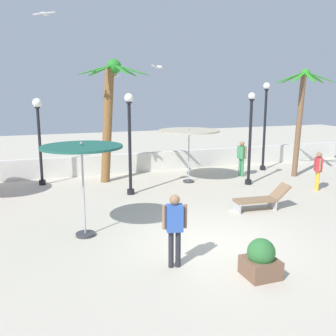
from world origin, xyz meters
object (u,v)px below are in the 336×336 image
at_px(lounge_chair_0, 262,198).
at_px(guest_0, 242,155).
at_px(guest_2, 318,168).
at_px(guest_1, 175,224).
at_px(patio_umbrella_1, 189,133).
at_px(lamp_post_1, 39,130).
at_px(seagull_0, 158,67).
at_px(seagull_2, 115,76).
at_px(seagull_1, 45,14).
at_px(patio_umbrella_0, 82,154).
at_px(palm_tree_1, 110,106).
at_px(lamp_post_3, 265,120).
at_px(planter, 261,260).
at_px(lamp_post_0, 250,136).
at_px(lamp_post_2, 130,136).
at_px(palm_tree_0, 301,107).

bearing_deg(lounge_chair_0, guest_0, 67.27).
bearing_deg(lounge_chair_0, guest_2, 22.40).
bearing_deg(guest_1, lounge_chair_0, 35.08).
distance_m(patio_umbrella_1, lamp_post_1, 6.25).
relative_size(lamp_post_1, guest_1, 2.14).
distance_m(seagull_0, seagull_2, 3.16).
relative_size(lounge_chair_0, seagull_1, 2.42).
bearing_deg(seagull_0, lounge_chair_0, -82.62).
bearing_deg(lounge_chair_0, patio_umbrella_1, 99.82).
xyz_separation_m(lamp_post_1, guest_0, (8.77, -1.41, -1.32)).
distance_m(patio_umbrella_0, palm_tree_1, 6.58).
bearing_deg(guest_2, patio_umbrella_0, -168.99).
bearing_deg(palm_tree_1, patio_umbrella_1, -23.21).
xyz_separation_m(lamp_post_3, seagull_2, (-7.34, 0.40, 2.06)).
bearing_deg(seagull_1, lamp_post_3, 8.87).
bearing_deg(lamp_post_3, planter, -123.65).
height_order(lounge_chair_0, planter, planter).
bearing_deg(guest_1, lamp_post_3, 47.11).
bearing_deg(seagull_2, lamp_post_1, 178.16).
xyz_separation_m(patio_umbrella_1, seagull_2, (-2.80, 1.57, 2.40)).
relative_size(patio_umbrella_0, lounge_chair_0, 1.35).
distance_m(lamp_post_3, seagull_2, 7.63).
bearing_deg(seagull_0, planter, -97.98).
xyz_separation_m(guest_1, planter, (1.58, -1.04, -0.65)).
height_order(patio_umbrella_1, lamp_post_0, lamp_post_0).
bearing_deg(lounge_chair_0, seagull_1, 147.51).
height_order(seagull_0, planter, seagull_0).
height_order(lounge_chair_0, seagull_1, seagull_1).
distance_m(seagull_1, seagull_2, 3.96).
height_order(lamp_post_0, seagull_1, seagull_1).
distance_m(lamp_post_0, guest_2, 2.96).
distance_m(patio_umbrella_1, guest_0, 3.00).
height_order(lamp_post_2, seagull_2, seagull_2).
bearing_deg(palm_tree_1, guest_2, -30.49).
height_order(palm_tree_1, seagull_2, palm_tree_1).
relative_size(lamp_post_3, seagull_1, 5.40).
relative_size(guest_0, seagull_2, 1.75).
bearing_deg(guest_0, lamp_post_3, 27.03).
bearing_deg(lamp_post_1, lamp_post_2, -41.15).
bearing_deg(palm_tree_1, guest_0, -10.36).
height_order(guest_2, seagull_0, seagull_0).
relative_size(palm_tree_1, lounge_chair_0, 2.71).
bearing_deg(patio_umbrella_1, palm_tree_0, -5.90).
bearing_deg(lamp_post_2, seagull_1, 166.24).
height_order(palm_tree_1, lamp_post_0, palm_tree_1).
relative_size(patio_umbrella_1, lamp_post_3, 0.61).
bearing_deg(seagull_2, lamp_post_0, -28.99).
bearing_deg(seagull_0, guest_0, -45.89).
distance_m(lamp_post_3, lounge_chair_0, 7.10).
xyz_separation_m(lamp_post_0, lounge_chair_0, (-1.47, -3.25, -1.69)).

